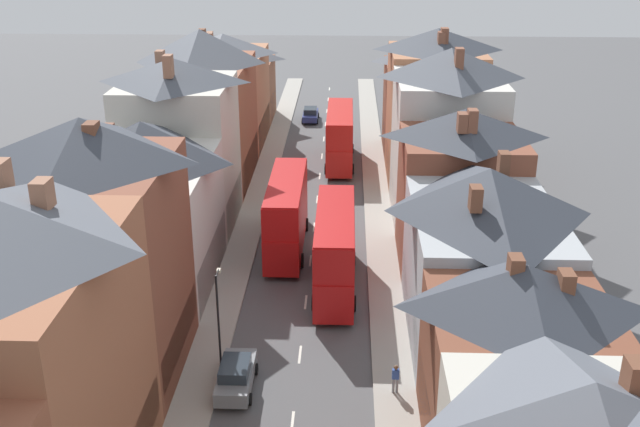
% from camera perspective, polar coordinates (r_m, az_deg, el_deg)
% --- Properties ---
extents(pavement_left, '(2.20, 104.00, 0.14)m').
position_cam_1_polar(pavement_left, '(60.73, -5.18, -0.16)').
color(pavement_left, '#A8A399').
rests_on(pavement_left, ground).
extents(pavement_right, '(2.20, 104.00, 0.14)m').
position_cam_1_polar(pavement_right, '(60.32, 4.47, -0.30)').
color(pavement_right, '#A8A399').
rests_on(pavement_right, ground).
extents(centre_line_dashes, '(0.14, 97.80, 0.01)m').
position_cam_1_polar(centre_line_dashes, '(58.50, -0.45, -1.04)').
color(centre_line_dashes, silver).
rests_on(centre_line_dashes, ground).
extents(terrace_row_left, '(8.00, 82.85, 14.17)m').
position_cam_1_polar(terrace_row_left, '(50.71, -12.44, 2.34)').
color(terrace_row_left, '#935138').
rests_on(terrace_row_left, ground).
extents(terrace_row_right, '(8.00, 72.65, 14.36)m').
position_cam_1_polar(terrace_row_right, '(45.41, 11.77, -0.53)').
color(terrace_row_right, '#A36042').
rests_on(terrace_row_right, ground).
extents(double_decker_bus_lead, '(2.74, 10.80, 5.30)m').
position_cam_1_polar(double_decker_bus_lead, '(48.21, 1.14, -2.70)').
color(double_decker_bus_lead, red).
rests_on(double_decker_bus_lead, ground).
extents(double_decker_bus_mid_street, '(2.74, 10.80, 5.30)m').
position_cam_1_polar(double_decker_bus_mid_street, '(72.26, 1.51, 5.93)').
color(double_decker_bus_mid_street, red).
rests_on(double_decker_bus_mid_street, ground).
extents(double_decker_bus_far_approaching, '(2.74, 10.80, 5.30)m').
position_cam_1_polar(double_decker_bus_far_approaching, '(53.83, -2.57, 0.05)').
color(double_decker_bus_far_approaching, red).
rests_on(double_decker_bus_far_approaching, ground).
extents(car_parked_left_a, '(1.90, 4.28, 1.69)m').
position_cam_1_polar(car_parked_left_a, '(39.67, -6.43, -12.14)').
color(car_parked_left_a, gray).
rests_on(car_parked_left_a, ground).
extents(car_parked_right_a, '(1.90, 4.39, 1.58)m').
position_cam_1_polar(car_parked_right_a, '(87.97, -0.73, 7.57)').
color(car_parked_right_a, navy).
rests_on(car_parked_right_a, ground).
extents(pedestrian_mid_left, '(0.36, 0.22, 1.61)m').
position_cam_1_polar(pedestrian_mid_left, '(39.13, 5.77, -12.33)').
color(pedestrian_mid_left, gray).
rests_on(pedestrian_mid_left, pavement_right).
extents(street_lamp, '(0.20, 1.12, 5.50)m').
position_cam_1_polar(street_lamp, '(40.47, -7.75, -7.46)').
color(street_lamp, black).
rests_on(street_lamp, ground).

